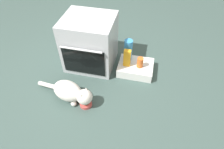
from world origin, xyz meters
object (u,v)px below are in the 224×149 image
at_px(oven, 90,43).
at_px(cat, 71,92).
at_px(pantry_cabinet, 135,68).
at_px(food_bowl, 86,104).
at_px(water_bottle, 128,50).
at_px(sauce_jar, 140,62).
at_px(juice_carton, 127,58).

bearing_deg(oven, cat, -92.53).
relative_size(pantry_cabinet, cat, 0.60).
xyz_separation_m(pantry_cabinet, food_bowl, (-0.48, -0.69, -0.04)).
bearing_deg(water_bottle, food_bowl, -114.14).
height_order(food_bowl, sauce_jar, sauce_jar).
bearing_deg(food_bowl, cat, 166.43).
xyz_separation_m(oven, juice_carton, (0.51, -0.07, -0.10)).
bearing_deg(juice_carton, water_bottle, 94.59).
bearing_deg(food_bowl, water_bottle, 65.86).
distance_m(pantry_cabinet, cat, 0.93).
relative_size(oven, juice_carton, 2.90).
distance_m(food_bowl, water_bottle, 0.89).
height_order(cat, juice_carton, juice_carton).
xyz_separation_m(cat, juice_carton, (0.54, 0.61, 0.11)).
xyz_separation_m(water_bottle, juice_carton, (0.01, -0.13, -0.03)).
bearing_deg(pantry_cabinet, cat, -135.58).
bearing_deg(oven, juice_carton, -8.11).
bearing_deg(oven, food_bowl, -78.24).
xyz_separation_m(food_bowl, sauce_jar, (0.53, 0.66, 0.17)).
bearing_deg(food_bowl, pantry_cabinet, 55.30).
relative_size(oven, cat, 0.91).
bearing_deg(sauce_jar, food_bowl, -128.76).
xyz_separation_m(cat, water_bottle, (0.53, 0.74, 0.14)).
xyz_separation_m(sauce_jar, water_bottle, (-0.18, 0.12, 0.08)).
xyz_separation_m(oven, food_bowl, (0.15, -0.73, -0.32)).
bearing_deg(cat, sauce_jar, 54.48).
bearing_deg(juice_carton, sauce_jar, 2.36).
xyz_separation_m(oven, cat, (-0.03, -0.69, -0.21)).
xyz_separation_m(pantry_cabinet, cat, (-0.66, -0.65, 0.07)).
relative_size(oven, water_bottle, 2.32).
distance_m(food_bowl, sauce_jar, 0.87).
relative_size(pantry_cabinet, juice_carton, 1.92).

